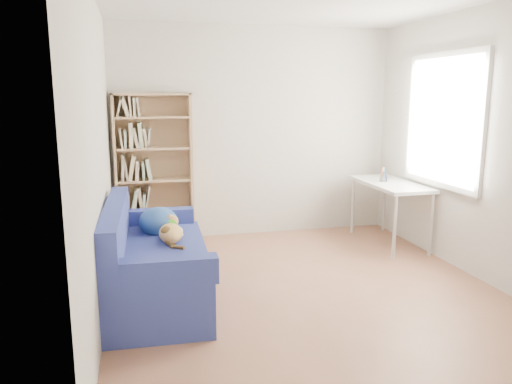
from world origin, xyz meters
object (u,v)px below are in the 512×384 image
(sofa, at_px, (153,262))
(pen_cup, at_px, (384,176))
(bookshelf, at_px, (154,176))
(desk, at_px, (390,189))

(sofa, bearing_deg, pen_cup, 23.55)
(bookshelf, bearing_deg, desk, -14.00)
(sofa, xyz_separation_m, desk, (2.81, 1.01, 0.34))
(bookshelf, height_order, desk, bookshelf)
(sofa, xyz_separation_m, pen_cup, (2.76, 1.10, 0.49))
(sofa, relative_size, pen_cup, 10.12)
(sofa, relative_size, bookshelf, 0.99)
(bookshelf, bearing_deg, sofa, -93.38)
(sofa, relative_size, desk, 1.50)
(sofa, distance_m, bookshelf, 1.76)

